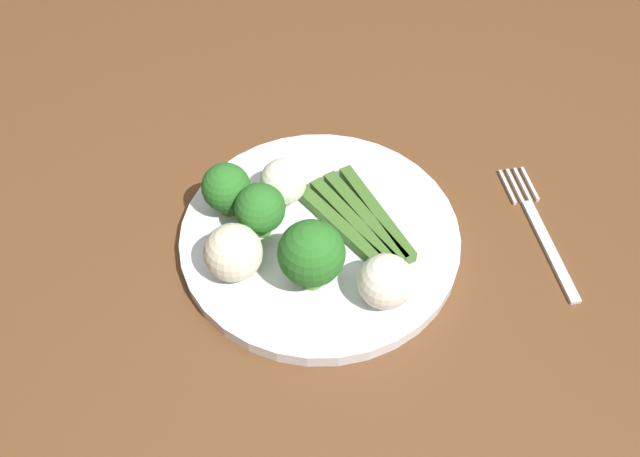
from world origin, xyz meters
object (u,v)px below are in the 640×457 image
at_px(dining_table, 348,252).
at_px(broccoli_outer_edge, 311,254).
at_px(broccoli_front, 226,188).
at_px(cauliflower_right, 233,253).
at_px(cauliflower_near_center, 282,179).
at_px(plate, 320,237).
at_px(asparagus_bundle, 359,221).
at_px(cauliflower_front_left, 386,281).
at_px(broccoli_left, 260,209).
at_px(fork, 540,229).

height_order(dining_table, broccoli_outer_edge, broccoli_outer_edge).
relative_size(dining_table, broccoli_front, 21.55).
distance_m(broccoli_front, cauliflower_right, 0.07).
relative_size(dining_table, cauliflower_near_center, 26.92).
xyz_separation_m(plate, asparagus_bundle, (0.04, -0.00, 0.01)).
bearing_deg(dining_table, plate, -134.59).
distance_m(asparagus_bundle, broccoli_front, 0.13).
distance_m(plate, broccoli_outer_edge, 0.07).
height_order(broccoli_outer_edge, cauliflower_front_left, broccoli_outer_edge).
bearing_deg(broccoli_left, cauliflower_front_left, -51.59).
distance_m(cauliflower_right, fork, 0.30).
distance_m(dining_table, fork, 0.22).
height_order(plate, cauliflower_front_left, cauliflower_front_left).
height_order(asparagus_bundle, cauliflower_right, cauliflower_right).
height_order(dining_table, cauliflower_front_left, cauliflower_front_left).
relative_size(dining_table, broccoli_left, 21.31).
relative_size(plate, broccoli_left, 4.62).
bearing_deg(cauliflower_near_center, asparagus_bundle, -45.42).
bearing_deg(fork, cauliflower_near_center, 72.35).
relative_size(dining_table, broccoli_outer_edge, 17.06).
xyz_separation_m(plate, cauliflower_right, (-0.09, -0.02, 0.03)).
bearing_deg(dining_table, cauliflower_right, -152.93).
xyz_separation_m(broccoli_front, cauliflower_near_center, (0.05, 0.00, -0.01)).
bearing_deg(broccoli_outer_edge, dining_table, 53.76).
relative_size(broccoli_front, cauliflower_right, 1.08).
height_order(broccoli_front, fork, broccoli_front).
bearing_deg(broccoli_left, asparagus_bundle, -13.12).
xyz_separation_m(cauliflower_front_left, cauliflower_near_center, (-0.05, 0.14, -0.00)).
bearing_deg(dining_table, cauliflower_front_left, -98.54).
relative_size(plate, broccoli_front, 4.68).
xyz_separation_m(dining_table, broccoli_front, (-0.13, 0.00, 0.15)).
distance_m(asparagus_bundle, broccoli_outer_edge, 0.09).
height_order(broccoli_outer_edge, cauliflower_right, broccoli_outer_edge).
bearing_deg(cauliflower_near_center, cauliflower_front_left, -70.32).
height_order(broccoli_outer_edge, cauliflower_near_center, broccoli_outer_edge).
bearing_deg(plate, asparagus_bundle, -5.36).
distance_m(dining_table, broccoli_front, 0.20).
bearing_deg(broccoli_front, plate, -34.83).
bearing_deg(plate, cauliflower_near_center, 109.92).
distance_m(broccoli_left, cauliflower_front_left, 0.13).
bearing_deg(cauliflower_right, asparagus_bundle, 6.61).
bearing_deg(broccoli_front, asparagus_bundle, -26.24).
xyz_separation_m(plate, broccoli_outer_edge, (-0.02, -0.05, 0.05)).
bearing_deg(cauliflower_right, dining_table, 27.07).
height_order(dining_table, broccoli_left, broccoli_left).
distance_m(broccoli_left, fork, 0.27).
bearing_deg(broccoli_outer_edge, cauliflower_near_center, 87.82).
distance_m(broccoli_front, cauliflower_near_center, 0.06).
bearing_deg(broccoli_outer_edge, plate, 64.63).
bearing_deg(cauliflower_front_left, broccoli_front, 127.34).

